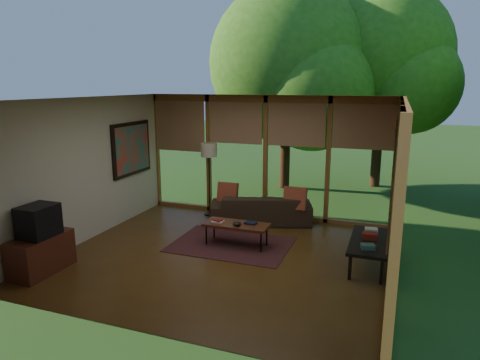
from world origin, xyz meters
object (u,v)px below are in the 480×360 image
at_px(television, 38,221).
at_px(sofa, 261,208).
at_px(media_cabinet, 41,254).
at_px(floor_lamp, 209,154).
at_px(coffee_table, 236,225).
at_px(side_console, 369,243).

bearing_deg(television, sofa, 54.90).
xyz_separation_m(media_cabinet, floor_lamp, (1.27, 3.71, 1.11)).
relative_size(media_cabinet, floor_lamp, 0.61).
relative_size(sofa, television, 3.88).
bearing_deg(sofa, coffee_table, 70.68).
bearing_deg(television, coffee_table, 40.45).
height_order(sofa, television, television).
height_order(television, coffee_table, television).
distance_m(media_cabinet, coffee_table, 3.29).
bearing_deg(coffee_table, sofa, 89.22).
xyz_separation_m(coffee_table, side_console, (2.36, -0.12, 0.02)).
relative_size(coffee_table, side_console, 0.86).
relative_size(sofa, floor_lamp, 1.29).
height_order(media_cabinet, floor_lamp, floor_lamp).
bearing_deg(media_cabinet, television, 0.00).
distance_m(sofa, floor_lamp, 1.68).
height_order(sofa, side_console, sofa).
bearing_deg(sofa, media_cabinet, 36.14).
relative_size(television, floor_lamp, 0.33).
bearing_deg(floor_lamp, sofa, -5.91).
relative_size(floor_lamp, side_console, 1.18).
bearing_deg(side_console, floor_lamp, 154.68).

